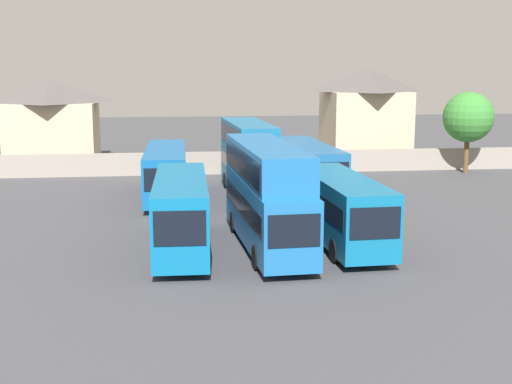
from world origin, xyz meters
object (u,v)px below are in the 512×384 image
bus_6 (308,165)px  house_terrace_centre (365,112)px  bus_5 (249,155)px  house_terrace_left (52,120)px  bus_2 (267,190)px  bus_1 (181,210)px  bus_4 (166,170)px  tree_left_of_lot (468,117)px  bus_3 (341,206)px

bus_6 → house_terrace_centre: size_ratio=1.34×
bus_5 → house_terrace_left: (-15.70, 17.98, 1.09)m
bus_2 → house_terrace_left: 35.19m
bus_1 → bus_4: (-0.75, 13.54, -0.10)m
house_terrace_centre → house_terrace_left: bearing=179.0°
bus_1 → tree_left_of_lot: tree_left_of_lot is taller
bus_1 → bus_4: bearing=-175.4°
bus_5 → bus_6: 4.22m
bus_4 → bus_5: bearing=95.5°
bus_3 → bus_2: bearing=-90.1°
bus_5 → house_terrace_left: bearing=-141.7°
bus_1 → bus_6: bus_1 is taller
house_terrace_left → bus_2: bearing=-64.7°
bus_6 → house_terrace_left: 26.78m
bus_6 → house_terrace_centre: house_terrace_centre is taller
bus_4 → tree_left_of_lot: tree_left_of_lot is taller
house_terrace_centre → bus_6: bearing=-116.9°
tree_left_of_lot → bus_3: bearing=-126.4°
bus_1 → bus_3: size_ratio=1.02×
bus_4 → house_terrace_centre: 25.88m
house_terrace_left → house_terrace_centre: 28.68m
bus_5 → bus_6: (4.14, 0.09, -0.82)m
bus_1 → bus_4: size_ratio=0.91×
bus_1 → bus_3: (7.83, 0.26, -0.09)m
bus_3 → tree_left_of_lot: bearing=141.3°
bus_2 → bus_5: size_ratio=1.09×
bus_6 → tree_left_of_lot: (14.71, 7.71, 2.59)m
bus_3 → bus_5: bearing=-169.9°
bus_3 → bus_6: 13.83m
tree_left_of_lot → house_terrace_left: bearing=163.6°
bus_2 → house_terrace_centre: bearing=153.5°
house_terrace_left → house_terrace_centre: bearing=-1.0°
bus_1 → house_terrace_centre: house_terrace_centre is taller
bus_1 → house_terrace_centre: bearing=152.0°
house_terrace_left → tree_left_of_lot: bearing=-16.4°
bus_1 → tree_left_of_lot: bearing=134.1°
bus_3 → bus_4: (-8.57, 13.28, -0.02)m
bus_4 → house_terrace_left: bearing=-149.9°
bus_1 → house_terrace_left: (-10.88, 31.93, 1.88)m
bus_4 → bus_2: bearing=21.2°
bus_5 → house_terrace_left: size_ratio=1.30×
bus_6 → bus_4: bearing=-89.6°
bus_4 → house_terrace_centre: house_terrace_centre is taller
bus_1 → tree_left_of_lot: size_ratio=1.58×
bus_1 → bus_5: bearing=162.4°
bus_4 → house_terrace_left: house_terrace_left is taller
bus_3 → bus_5: size_ratio=0.97×
bus_4 → bus_6: 9.71m
bus_1 → house_terrace_centre: size_ratio=1.22×
bus_3 → house_terrace_centre: house_terrace_centre is taller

